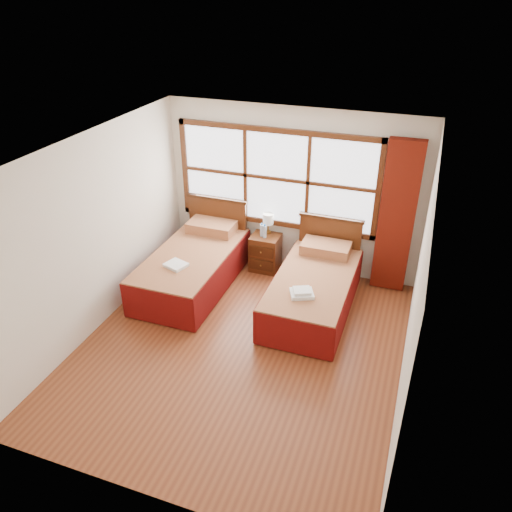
% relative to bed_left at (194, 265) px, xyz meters
% --- Properties ---
extents(floor, '(4.50, 4.50, 0.00)m').
position_rel_bed_left_xyz_m(floor, '(1.23, -1.20, -0.33)').
color(floor, brown).
rests_on(floor, ground).
extents(ceiling, '(4.50, 4.50, 0.00)m').
position_rel_bed_left_xyz_m(ceiling, '(1.23, -1.20, 2.27)').
color(ceiling, white).
rests_on(ceiling, wall_back).
extents(wall_back, '(4.00, 0.00, 4.00)m').
position_rel_bed_left_xyz_m(wall_back, '(1.23, 1.05, 0.97)').
color(wall_back, silver).
rests_on(wall_back, floor).
extents(wall_left, '(0.00, 4.50, 4.50)m').
position_rel_bed_left_xyz_m(wall_left, '(-0.77, -1.20, 0.97)').
color(wall_left, silver).
rests_on(wall_left, floor).
extents(wall_right, '(0.00, 4.50, 4.50)m').
position_rel_bed_left_xyz_m(wall_right, '(3.23, -1.20, 0.97)').
color(wall_right, silver).
rests_on(wall_right, floor).
extents(window, '(3.16, 0.06, 1.56)m').
position_rel_bed_left_xyz_m(window, '(0.98, 1.02, 1.17)').
color(window, white).
rests_on(window, wall_back).
extents(curtain, '(0.50, 0.16, 2.30)m').
position_rel_bed_left_xyz_m(curtain, '(2.83, 0.91, 0.84)').
color(curtain, '#631509').
rests_on(curtain, wall_back).
extents(bed_left, '(1.11, 2.15, 1.08)m').
position_rel_bed_left_xyz_m(bed_left, '(0.00, 0.00, 0.00)').
color(bed_left, '#371B0B').
rests_on(bed_left, floor).
extents(bed_right, '(1.06, 2.08, 1.03)m').
position_rel_bed_left_xyz_m(bed_right, '(1.89, 0.00, -0.01)').
color(bed_right, '#371B0B').
rests_on(bed_right, floor).
extents(nightstand, '(0.45, 0.44, 0.60)m').
position_rel_bed_left_xyz_m(nightstand, '(0.89, 0.80, -0.03)').
color(nightstand, '#4F2611').
rests_on(nightstand, floor).
extents(towels_left, '(0.35, 0.33, 0.05)m').
position_rel_bed_left_xyz_m(towels_left, '(-0.03, -0.48, 0.27)').
color(towels_left, white).
rests_on(towels_left, bed_left).
extents(towels_right, '(0.38, 0.36, 0.09)m').
position_rel_bed_left_xyz_m(towels_right, '(1.85, -0.55, 0.26)').
color(towels_right, white).
rests_on(towels_right, bed_right).
extents(lamp, '(0.17, 0.17, 0.33)m').
position_rel_bed_left_xyz_m(lamp, '(0.89, 0.93, 0.50)').
color(lamp, '#B48039').
rests_on(lamp, nightstand).
extents(bottle_near, '(0.06, 0.06, 0.22)m').
position_rel_bed_left_xyz_m(bottle_near, '(0.83, 0.79, 0.37)').
color(bottle_near, '#A9C2DA').
rests_on(bottle_near, nightstand).
extents(bottle_far, '(0.06, 0.06, 0.23)m').
position_rel_bed_left_xyz_m(bottle_far, '(0.89, 0.76, 0.37)').
color(bottle_far, '#A9C2DA').
rests_on(bottle_far, nightstand).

